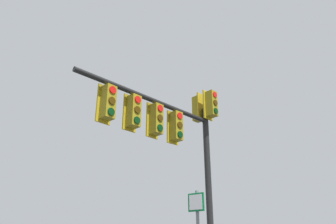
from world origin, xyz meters
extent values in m
cylinder|color=black|center=(0.13, -0.96, 3.20)|extent=(0.20, 0.20, 6.41)
cylinder|color=black|center=(1.35, -3.13, 5.96)|extent=(2.56, 4.39, 0.14)
cube|color=olive|center=(0.40, -0.82, 6.51)|extent=(0.41, 0.41, 0.90)
cube|color=#B29319|center=(0.25, -0.90, 6.51)|extent=(0.25, 0.40, 1.04)
cylinder|color=red|center=(0.54, -0.74, 6.81)|extent=(0.12, 0.19, 0.20)
cylinder|color=#3C2703|center=(0.54, -0.74, 6.51)|extent=(0.12, 0.19, 0.20)
cylinder|color=black|center=(0.54, -0.74, 6.21)|extent=(0.12, 0.19, 0.20)
cube|color=olive|center=(-0.13, -1.11, 6.51)|extent=(0.41, 0.41, 0.90)
cube|color=#B29319|center=(0.02, -1.03, 6.51)|extent=(0.25, 0.40, 1.04)
cylinder|color=red|center=(-0.27, -1.19, 6.81)|extent=(0.12, 0.19, 0.20)
cylinder|color=#3C2703|center=(-0.27, -1.19, 6.51)|extent=(0.12, 0.19, 0.20)
cylinder|color=black|center=(-0.27, -1.19, 6.21)|extent=(0.12, 0.19, 0.20)
cube|color=olive|center=(0.84, -2.21, 5.41)|extent=(0.40, 0.40, 0.90)
cube|color=#B29319|center=(0.69, -2.29, 5.41)|extent=(0.23, 0.41, 1.04)
cylinder|color=red|center=(0.99, -2.14, 5.71)|extent=(0.12, 0.19, 0.20)
cylinder|color=#3C2703|center=(0.99, -2.14, 5.41)|extent=(0.12, 0.19, 0.20)
cylinder|color=black|center=(0.99, -2.14, 5.11)|extent=(0.12, 0.19, 0.20)
cube|color=olive|center=(1.25, -2.94, 5.41)|extent=(0.41, 0.41, 0.90)
cube|color=#B29319|center=(1.10, -3.03, 5.41)|extent=(0.26, 0.40, 1.04)
cylinder|color=red|center=(1.39, -2.85, 5.71)|extent=(0.13, 0.19, 0.20)
cylinder|color=#3C2703|center=(1.39, -2.85, 5.41)|extent=(0.13, 0.19, 0.20)
cylinder|color=black|center=(1.39, -2.85, 5.11)|extent=(0.13, 0.19, 0.20)
cube|color=olive|center=(1.66, -3.66, 5.41)|extent=(0.41, 0.41, 0.90)
cube|color=#B29319|center=(1.51, -3.75, 5.41)|extent=(0.25, 0.40, 1.04)
cylinder|color=red|center=(1.80, -3.58, 5.71)|extent=(0.12, 0.19, 0.20)
cylinder|color=#3C2703|center=(1.80, -3.58, 5.41)|extent=(0.12, 0.19, 0.20)
cylinder|color=black|center=(1.80, -3.58, 5.11)|extent=(0.12, 0.19, 0.20)
cube|color=olive|center=(2.07, -4.39, 5.41)|extent=(0.41, 0.41, 0.90)
cube|color=#B29319|center=(1.92, -4.48, 5.41)|extent=(0.26, 0.40, 1.04)
cylinder|color=red|center=(2.21, -4.30, 5.71)|extent=(0.13, 0.19, 0.20)
cylinder|color=#3C2703|center=(2.21, -4.30, 5.41)|extent=(0.13, 0.19, 0.20)
cylinder|color=black|center=(2.21, -4.30, 5.11)|extent=(0.13, 0.19, 0.20)
cube|color=#0C7238|center=(3.74, -2.71, 2.80)|extent=(0.29, 0.23, 0.34)
cube|color=white|center=(3.75, -2.73, 2.80)|extent=(0.23, 0.18, 0.28)
camera|label=1|loc=(9.67, -4.89, 2.02)|focal=34.56mm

